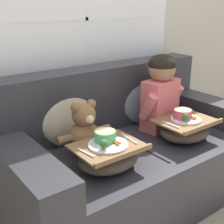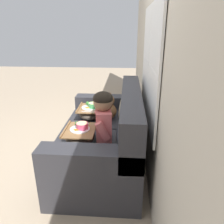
% 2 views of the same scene
% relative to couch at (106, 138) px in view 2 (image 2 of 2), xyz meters
% --- Properties ---
extents(ground_plane, '(14.00, 14.00, 0.00)m').
position_rel_couch_xyz_m(ground_plane, '(0.00, -0.06, -0.34)').
color(ground_plane, tan).
extents(wall_back_with_window, '(8.00, 0.08, 2.60)m').
position_rel_couch_xyz_m(wall_back_with_window, '(0.00, 0.52, 0.96)').
color(wall_back_with_window, beige).
rests_on(wall_back_with_window, ground_plane).
extents(couch, '(1.78, 0.94, 0.95)m').
position_rel_couch_xyz_m(couch, '(0.00, 0.00, 0.00)').
color(couch, '#2D2D33').
rests_on(couch, ground_plane).
extents(throw_pillow_behind_child, '(0.42, 0.20, 0.44)m').
position_rel_couch_xyz_m(throw_pillow_behind_child, '(0.34, 0.21, 0.33)').
color(throw_pillow_behind_child, slate).
rests_on(throw_pillow_behind_child, couch).
extents(throw_pillow_behind_teddy, '(0.43, 0.21, 0.45)m').
position_rel_couch_xyz_m(throw_pillow_behind_teddy, '(-0.34, 0.21, 0.33)').
color(throw_pillow_behind_teddy, '#C1B293').
rests_on(throw_pillow_behind_teddy, couch).
extents(child_figure, '(0.42, 0.22, 0.57)m').
position_rel_couch_xyz_m(child_figure, '(0.34, 0.01, 0.44)').
color(child_figure, '#DB6666').
rests_on(child_figure, couch).
extents(teddy_bear, '(0.38, 0.26, 0.35)m').
position_rel_couch_xyz_m(teddy_bear, '(-0.34, 0.00, 0.28)').
color(teddy_bear, brown).
rests_on(teddy_bear, couch).
extents(lap_tray_child, '(0.40, 0.32, 0.22)m').
position_rel_couch_xyz_m(lap_tray_child, '(0.33, -0.25, 0.21)').
color(lap_tray_child, '#473D33').
rests_on(lap_tray_child, child_figure).
extents(lap_tray_teddy, '(0.39, 0.32, 0.22)m').
position_rel_couch_xyz_m(lap_tray_teddy, '(-0.34, -0.24, 0.21)').
color(lap_tray_teddy, '#473D33').
rests_on(lap_tray_teddy, teddy_bear).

